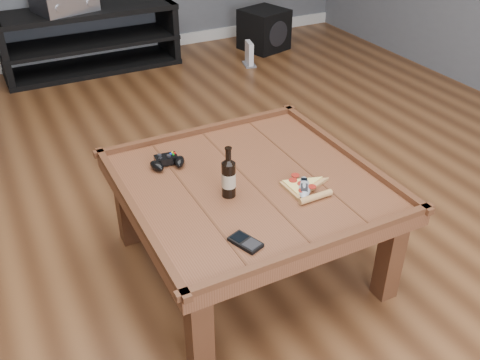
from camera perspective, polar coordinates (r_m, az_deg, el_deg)
name	(u,v)px	position (r m, az deg, el deg)	size (l,w,h in m)	color
ground	(249,265)	(2.45, 0.96, -9.02)	(6.00, 6.00, 0.00)	#452713
baseboard	(87,54)	(4.94, -16.04, 12.76)	(5.00, 0.02, 0.10)	silver
coffee_table	(250,193)	(2.21, 1.05, -1.41)	(1.03, 1.03, 0.48)	#582F19
media_console	(90,40)	(4.65, -15.70, 14.19)	(1.40, 0.45, 0.50)	black
beer_bottle	(229,177)	(2.04, -1.22, 0.36)	(0.06, 0.06, 0.21)	black
game_controller	(167,162)	(2.29, -7.76, 1.95)	(0.17, 0.12, 0.04)	black
pizza_slice	(303,187)	(2.13, 6.78, -0.80)	(0.16, 0.26, 0.03)	#B2874D
smartphone	(245,242)	(1.85, 0.59, -6.63)	(0.10, 0.13, 0.02)	black
remote_control	(304,188)	(2.13, 6.85, -0.81)	(0.13, 0.17, 0.02)	#979EA4
av_receiver	(64,1)	(4.54, -18.25, 17.66)	(0.50, 0.45, 0.15)	black
subwoofer	(264,30)	(5.00, 2.59, 15.74)	(0.44, 0.44, 0.35)	black
game_console	(249,55)	(4.62, 0.99, 13.22)	(0.12, 0.18, 0.20)	slate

